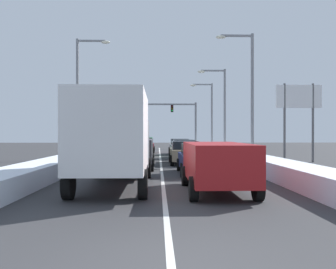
% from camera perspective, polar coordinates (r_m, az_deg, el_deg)
% --- Properties ---
extents(ground_plane, '(120.00, 120.00, 0.00)m').
position_cam_1_polar(ground_plane, '(23.48, -1.07, -4.75)').
color(ground_plane, '#333335').
extents(lane_stripe_between_right_lane_and_center_lane, '(0.14, 48.87, 0.01)m').
position_cam_1_polar(lane_stripe_between_right_lane_and_center_lane, '(27.91, -1.14, -3.97)').
color(lane_stripe_between_right_lane_and_center_lane, silver).
rests_on(lane_stripe_between_right_lane_and_center_lane, ground).
extents(snow_bank_right_shoulder, '(1.64, 48.87, 0.77)m').
position_cam_1_polar(snow_bank_right_shoulder, '(28.43, 9.62, -3.13)').
color(snow_bank_right_shoulder, silver).
rests_on(snow_bank_right_shoulder, ground).
extents(snow_bank_left_shoulder, '(1.79, 48.87, 0.73)m').
position_cam_1_polar(snow_bank_left_shoulder, '(28.35, -11.93, -3.18)').
color(snow_bank_left_shoulder, silver).
rests_on(snow_bank_left_shoulder, ground).
extents(suv_red_right_lane_nearest, '(2.16, 4.90, 1.67)m').
position_cam_1_polar(suv_red_right_lane_nearest, '(12.82, 7.47, -4.26)').
color(suv_red_right_lane_nearest, maroon).
rests_on(suv_red_right_lane_nearest, ground).
extents(sedan_navy_right_lane_second, '(2.00, 4.50, 1.51)m').
position_cam_1_polar(sedan_navy_right_lane_second, '(18.60, 4.71, -3.67)').
color(sedan_navy_right_lane_second, navy).
rests_on(sedan_navy_right_lane_second, ground).
extents(sedan_tan_right_lane_third, '(2.00, 4.50, 1.51)m').
position_cam_1_polar(sedan_tan_right_lane_third, '(24.73, 2.55, -2.73)').
color(sedan_tan_right_lane_third, '#937F60').
rests_on(sedan_tan_right_lane_third, ground).
extents(sedan_white_right_lane_fourth, '(2.00, 4.50, 1.51)m').
position_cam_1_polar(sedan_white_right_lane_fourth, '(30.29, 2.38, -2.21)').
color(sedan_white_right_lane_fourth, silver).
rests_on(sedan_white_right_lane_fourth, ground).
extents(sedan_silver_right_lane_fifth, '(2.00, 4.50, 1.51)m').
position_cam_1_polar(sedan_silver_right_lane_fifth, '(35.83, 1.76, -1.85)').
color(sedan_silver_right_lane_fifth, '#B7BABF').
rests_on(sedan_silver_right_lane_fifth, ground).
extents(box_truck_center_lane_nearest, '(2.53, 7.20, 3.36)m').
position_cam_1_polar(box_truck_center_lane_nearest, '(13.85, -8.11, -0.27)').
color(box_truck_center_lane_nearest, slate).
rests_on(box_truck_center_lane_nearest, ground).
extents(suv_charcoal_center_lane_second, '(2.16, 4.90, 1.67)m').
position_cam_1_polar(suv_charcoal_center_lane_second, '(21.45, -5.04, -2.50)').
color(suv_charcoal_center_lane_second, '#38383D').
rests_on(suv_charcoal_center_lane_second, ground).
extents(suv_black_center_lane_third, '(2.16, 4.90, 1.67)m').
position_cam_1_polar(suv_black_center_lane_third, '(27.40, -4.71, -1.93)').
color(suv_black_center_lane_third, black).
rests_on(suv_black_center_lane_third, ground).
extents(suv_green_center_lane_fourth, '(2.16, 4.90, 1.67)m').
position_cam_1_polar(suv_green_center_lane_fourth, '(33.37, -4.12, -1.56)').
color(suv_green_center_lane_fourth, '#1E5633').
rests_on(suv_green_center_lane_fourth, ground).
extents(sedan_maroon_center_lane_fifth, '(2.00, 4.50, 1.51)m').
position_cam_1_polar(sedan_maroon_center_lane_fifth, '(39.31, -3.51, -1.67)').
color(sedan_maroon_center_lane_fifth, maroon).
rests_on(sedan_maroon_center_lane_fifth, ground).
extents(traffic_light_gantry, '(7.54, 0.47, 6.20)m').
position_cam_1_polar(traffic_light_gantry, '(50.18, 1.61, 2.98)').
color(traffic_light_gantry, slate).
rests_on(traffic_light_gantry, ground).
extents(street_lamp_right_near, '(2.66, 0.36, 8.92)m').
position_cam_1_polar(street_lamp_right_near, '(26.56, 12.06, 7.22)').
color(street_lamp_right_near, gray).
rests_on(street_lamp_right_near, ground).
extents(street_lamp_right_mid, '(2.66, 0.36, 8.01)m').
position_cam_1_polar(street_lamp_right_mid, '(35.11, 8.08, 4.71)').
color(street_lamp_right_mid, gray).
rests_on(street_lamp_right_mid, ground).
extents(street_lamp_right_far, '(2.66, 0.36, 7.89)m').
position_cam_1_polar(street_lamp_right_far, '(43.88, 6.24, 3.71)').
color(street_lamp_right_far, gray).
rests_on(street_lamp_right_far, ground).
extents(street_lamp_left_mid, '(2.66, 0.36, 9.42)m').
position_cam_1_polar(street_lamp_left_mid, '(30.15, -13.07, 6.88)').
color(street_lamp_left_mid, gray).
rests_on(street_lamp_left_mid, ground).
extents(roadside_sign_right, '(3.20, 0.16, 5.50)m').
position_cam_1_polar(roadside_sign_right, '(27.62, 19.35, 4.31)').
color(roadside_sign_right, '#59595B').
rests_on(roadside_sign_right, ground).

